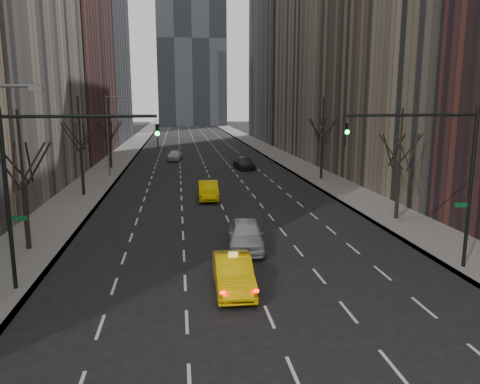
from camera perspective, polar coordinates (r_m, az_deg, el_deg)
name	(u,v)px	position (r m, az deg, el deg)	size (l,w,h in m)	color
sidewalk_left	(125,153)	(79.84, -13.87, 4.62)	(4.50, 320.00, 0.15)	slate
sidewalk_right	(270,151)	(80.88, 3.71, 4.99)	(4.50, 320.00, 0.15)	slate
bld_left_far	(50,7)	(78.27, -22.17, 20.17)	(14.00, 28.00, 44.00)	brown
bld_right_deep	(292,5)	(108.84, 6.31, 21.76)	(14.00, 30.00, 58.00)	#5C5C60
tree_lw_b	(24,187)	(28.63, -24.87, 0.58)	(3.36, 3.50, 7.82)	black
tree_lw_c	(81,152)	(43.98, -18.81, 4.69)	(3.36, 3.50, 8.74)	black
tree_lw_d	(110,141)	(61.71, -15.58, 6.04)	(3.36, 3.50, 7.36)	black
tree_rw_b	(399,169)	(34.85, 18.82, 2.68)	(3.36, 3.50, 7.82)	black
tree_rw_c	(322,143)	(51.47, 9.99, 5.92)	(3.36, 3.50, 8.74)	black
traffic_mast_left	(46,169)	(21.87, -22.58, 2.55)	(6.69, 0.39, 8.00)	black
traffic_mast_right	(441,162)	(24.54, 23.25, 3.33)	(6.69, 0.39, 8.00)	black
streetlight_far	(111,127)	(54.50, -15.48, 7.63)	(2.83, 0.22, 9.00)	slate
taxi_sedan	(233,273)	(21.36, -0.83, -9.87)	(1.63, 4.68, 1.54)	#FFC805
silver_sedan_ahead	(246,235)	(27.04, 0.73, -5.21)	(2.00, 4.96, 1.69)	#A8ABB0
far_taxi	(208,190)	(40.85, -3.89, 0.20)	(1.67, 4.78, 1.58)	yellow
far_suv_grey	(244,163)	(59.61, 0.50, 3.56)	(2.08, 5.11, 1.48)	#29292D
far_car_white	(175,155)	(68.63, -7.97, 4.46)	(1.86, 4.62, 1.58)	silver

